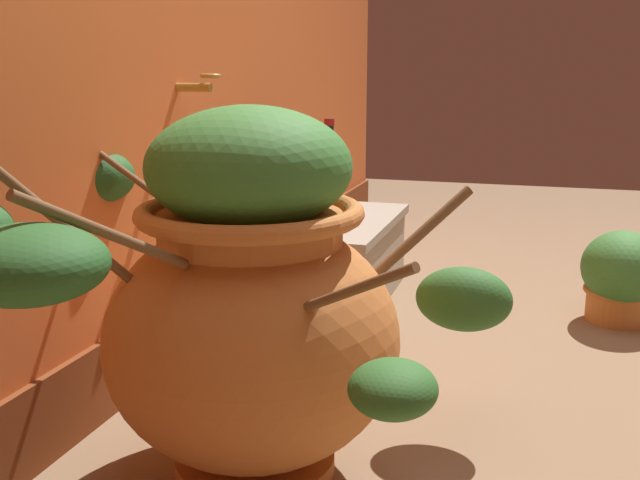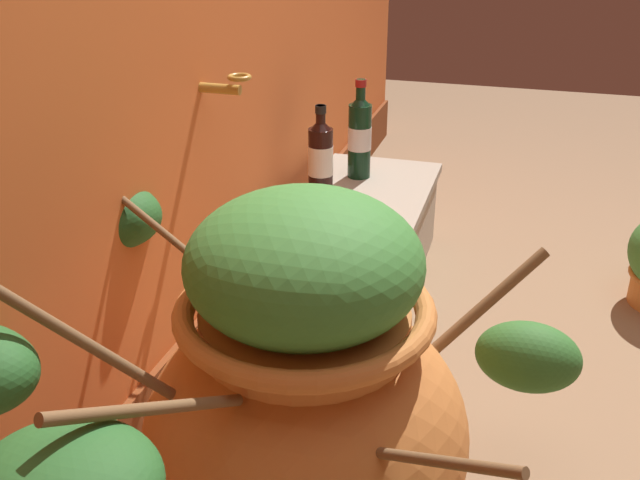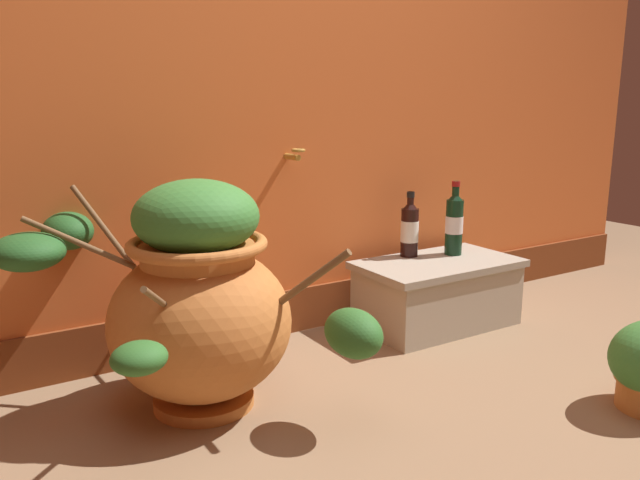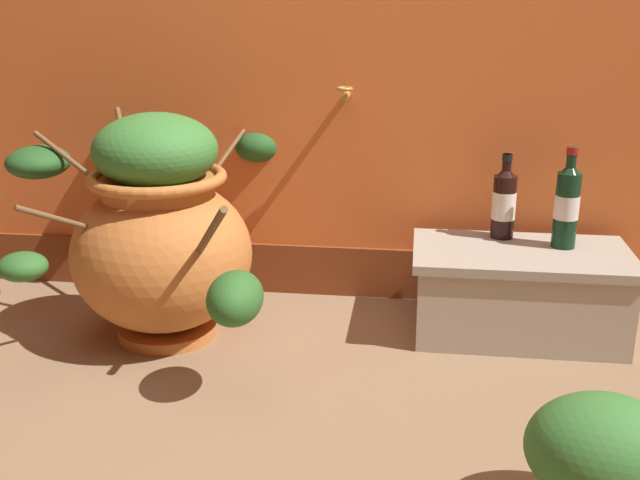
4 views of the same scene
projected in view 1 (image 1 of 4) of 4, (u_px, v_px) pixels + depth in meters
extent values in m
plane|color=#896B4C|center=(587.00, 402.00, 1.86)|extent=(7.00, 7.00, 0.00)
cube|color=brown|center=(186.00, 323.00, 2.15)|extent=(4.40, 0.02, 0.19)
cylinder|color=#B28433|center=(194.00, 87.00, 2.00)|extent=(0.02, 0.10, 0.02)
torus|color=#B28433|center=(211.00, 76.00, 1.98)|extent=(0.06, 0.06, 0.01)
cylinder|color=#C17033|center=(255.00, 462.00, 1.54)|extent=(0.33, 0.33, 0.04)
ellipsoid|color=#C17033|center=(253.00, 340.00, 1.48)|extent=(0.58, 0.58, 0.50)
cylinder|color=#C17033|center=(250.00, 234.00, 1.44)|extent=(0.35, 0.35, 0.08)
torus|color=#C17033|center=(250.00, 213.00, 1.43)|extent=(0.44, 0.44, 0.04)
cylinder|color=brown|center=(346.00, 293.00, 1.18)|extent=(0.16, 0.25, 0.16)
ellipsoid|color=#2D6628|center=(393.00, 389.00, 1.10)|extent=(0.14, 0.13, 0.08)
cylinder|color=brown|center=(49.00, 213.00, 1.31)|extent=(0.16, 0.24, 0.28)
cylinder|color=brown|center=(408.00, 245.00, 1.59)|extent=(0.19, 0.25, 0.25)
ellipsoid|color=#2D6628|center=(464.00, 299.00, 1.68)|extent=(0.15, 0.22, 0.14)
cylinder|color=brown|center=(135.00, 179.00, 1.66)|extent=(0.11, 0.35, 0.19)
ellipsoid|color=#235623|center=(93.00, 177.00, 1.77)|extent=(0.19, 0.20, 0.13)
cylinder|color=brown|center=(108.00, 233.00, 1.14)|extent=(0.30, 0.12, 0.18)
ellipsoid|color=#235623|center=(27.00, 264.00, 1.03)|extent=(0.21, 0.23, 0.11)
ellipsoid|color=#387A33|center=(249.00, 167.00, 1.41)|extent=(0.39, 0.39, 0.23)
cube|color=#B2A893|center=(333.00, 259.00, 2.64)|extent=(0.67, 0.38, 0.29)
cube|color=#A09785|center=(333.00, 223.00, 2.61)|extent=(0.71, 0.40, 0.03)
cylinder|color=black|center=(329.00, 177.00, 2.72)|extent=(0.08, 0.08, 0.25)
cone|color=black|center=(329.00, 139.00, 2.69)|extent=(0.08, 0.08, 0.04)
cylinder|color=black|center=(329.00, 131.00, 2.69)|extent=(0.03, 0.03, 0.08)
cylinder|color=maroon|center=(329.00, 122.00, 2.68)|extent=(0.04, 0.04, 0.02)
cylinder|color=silver|center=(329.00, 173.00, 2.72)|extent=(0.08, 0.08, 0.08)
cylinder|color=black|center=(291.00, 189.00, 2.57)|extent=(0.08, 0.08, 0.22)
cone|color=black|center=(291.00, 153.00, 2.55)|extent=(0.08, 0.08, 0.04)
cylinder|color=black|center=(291.00, 146.00, 2.54)|extent=(0.03, 0.03, 0.07)
cylinder|color=black|center=(291.00, 139.00, 2.53)|extent=(0.03, 0.03, 0.02)
cylinder|color=white|center=(291.00, 187.00, 2.57)|extent=(0.08, 0.08, 0.10)
cylinder|color=#CC7F3D|center=(620.00, 304.00, 2.45)|extent=(0.21, 0.21, 0.11)
torus|color=#BB7538|center=(621.00, 291.00, 2.44)|extent=(0.24, 0.24, 0.02)
ellipsoid|color=#387A33|center=(624.00, 268.00, 2.42)|extent=(0.33, 0.27, 0.24)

